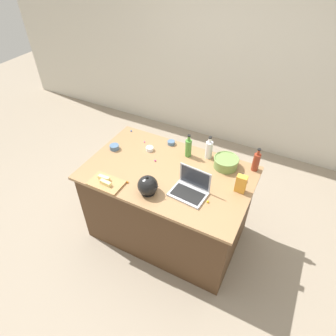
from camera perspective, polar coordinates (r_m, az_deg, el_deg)
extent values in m
plane|color=gray|center=(3.43, 0.00, -12.10)|extent=(12.00, 12.00, 0.00)
cube|color=beige|center=(4.28, 13.75, 20.02)|extent=(8.00, 0.10, 2.60)
cube|color=#4C331E|center=(3.10, 0.00, -7.24)|extent=(1.53, 0.93, 0.87)
cube|color=#9E754C|center=(2.78, 0.00, -1.02)|extent=(1.59, 0.99, 0.03)
cube|color=#B7B7BC|center=(2.55, 3.95, -5.11)|extent=(0.33, 0.25, 0.02)
cube|color=black|center=(2.54, 3.85, -5.08)|extent=(0.29, 0.18, 0.00)
cube|color=#B7B7BC|center=(2.55, 5.33, -1.83)|extent=(0.30, 0.04, 0.20)
cube|color=#333842|center=(2.55, 5.26, -1.91)|extent=(0.27, 0.03, 0.18)
cylinder|color=#72934C|center=(2.85, 11.25, 1.02)|extent=(0.23, 0.23, 0.10)
cylinder|color=black|center=(2.85, 11.26, 1.10)|extent=(0.19, 0.19, 0.09)
torus|color=#72934C|center=(2.82, 11.37, 1.79)|extent=(0.24, 0.24, 0.01)
cylinder|color=white|center=(2.92, 7.99, 3.53)|extent=(0.07, 0.07, 0.18)
cylinder|color=white|center=(2.85, 8.21, 5.39)|extent=(0.03, 0.03, 0.05)
cylinder|color=black|center=(2.83, 8.27, 5.91)|extent=(0.03, 0.03, 0.01)
cylinder|color=#4C8C38|center=(2.91, 4.00, 3.87)|extent=(0.06, 0.06, 0.19)
cylinder|color=#4C8C38|center=(2.85, 4.11, 5.79)|extent=(0.03, 0.03, 0.05)
cylinder|color=black|center=(2.83, 4.14, 6.32)|extent=(0.03, 0.03, 0.01)
cylinder|color=maroon|center=(2.86, 16.82, 1.10)|extent=(0.07, 0.07, 0.18)
cylinder|color=maroon|center=(2.79, 17.28, 2.95)|extent=(0.03, 0.03, 0.05)
cylinder|color=black|center=(2.77, 17.40, 3.47)|extent=(0.03, 0.03, 0.01)
cylinder|color=black|center=(2.58, -3.92, -4.62)|extent=(0.13, 0.13, 0.01)
sphere|color=black|center=(2.53, -4.00, -3.43)|extent=(0.18, 0.18, 0.18)
cone|color=black|center=(2.48, -2.31, -3.77)|extent=(0.08, 0.03, 0.07)
sphere|color=black|center=(2.46, -4.10, -1.87)|extent=(0.02, 0.02, 0.02)
cube|color=#AD7F4C|center=(2.71, -11.96, -2.87)|extent=(0.31, 0.20, 0.02)
cube|color=#F4E58C|center=(2.67, -12.09, -2.84)|extent=(0.11, 0.04, 0.04)
cube|color=#F4E58C|center=(2.72, -12.41, -1.90)|extent=(0.11, 0.04, 0.04)
cylinder|color=white|center=(3.03, -3.61, 3.78)|extent=(0.08, 0.08, 0.04)
cylinder|color=slate|center=(3.11, 0.63, 4.98)|extent=(0.08, 0.08, 0.04)
cylinder|color=slate|center=(3.09, -10.44, 4.05)|extent=(0.10, 0.10, 0.05)
cone|color=#B2B2B7|center=(2.75, 14.20, -1.80)|extent=(0.07, 0.07, 0.07)
cylinder|color=black|center=(2.72, 14.33, -1.22)|extent=(0.02, 0.02, 0.01)
cube|color=gold|center=(2.61, 14.07, -3.01)|extent=(0.09, 0.06, 0.17)
sphere|color=#CC3399|center=(2.89, -2.51, 1.47)|extent=(0.02, 0.02, 0.02)
sphere|color=blue|center=(3.34, -7.21, 7.21)|extent=(0.02, 0.02, 0.02)
sphere|color=orange|center=(2.68, -7.91, -2.76)|extent=(0.02, 0.02, 0.02)
sphere|color=yellow|center=(2.51, 7.79, -6.55)|extent=(0.02, 0.02, 0.02)
sphere|color=#CC3399|center=(3.15, -4.62, 5.12)|extent=(0.01, 0.01, 0.01)
sphere|color=yellow|center=(2.72, 7.86, -2.01)|extent=(0.02, 0.02, 0.02)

